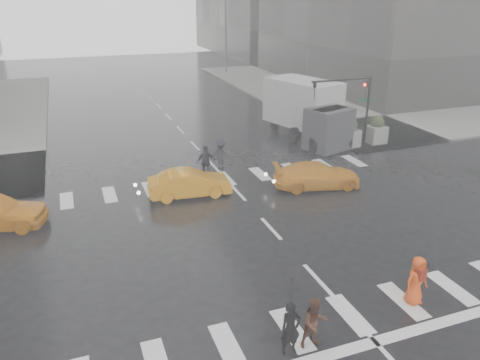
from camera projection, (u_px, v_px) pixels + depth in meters
name	position (u px, v px, depth m)	size (l,w,h in m)	color
ground	(271.00, 229.00, 19.67)	(120.00, 120.00, 0.00)	black
sidewalk_ne	(393.00, 103.00, 41.13)	(35.00, 35.00, 0.15)	slate
road_markings	(271.00, 228.00, 19.66)	(18.00, 48.00, 0.01)	silver
traffic_signal_pole	(355.00, 98.00, 28.32)	(4.45, 0.42, 4.50)	black
street_lamp_near	(306.00, 50.00, 36.94)	(2.15, 0.22, 9.00)	#59595B
street_lamp_far	(225.00, 31.00, 54.30)	(2.15, 0.22, 9.00)	#59595B
planter_west	(321.00, 136.00, 28.68)	(1.10, 1.10, 1.80)	slate
planter_mid	(349.00, 133.00, 29.32)	(1.10, 1.10, 1.80)	slate
planter_east	(376.00, 130.00, 29.97)	(1.10, 1.10, 1.80)	slate
pedestrian_black	(292.00, 303.00, 12.35)	(0.99, 1.00, 2.43)	black
pedestrian_brown	(315.00, 323.00, 12.91)	(0.76, 0.59, 1.56)	#442418
pedestrian_orange	(416.00, 280.00, 14.72)	(0.84, 0.57, 1.65)	#E84710
pedestrian_far_a	(206.00, 162.00, 24.69)	(1.06, 0.64, 1.80)	black
pedestrian_far_b	(221.00, 154.00, 25.88)	(1.12, 0.62, 1.74)	black
taxi_mid	(190.00, 183.00, 22.56)	(1.38, 3.96, 1.31)	orange
taxi_rear	(317.00, 175.00, 23.60)	(1.79, 3.89, 1.28)	orange
box_truck	(309.00, 110.00, 30.75)	(2.67, 7.12, 3.78)	#BABABC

